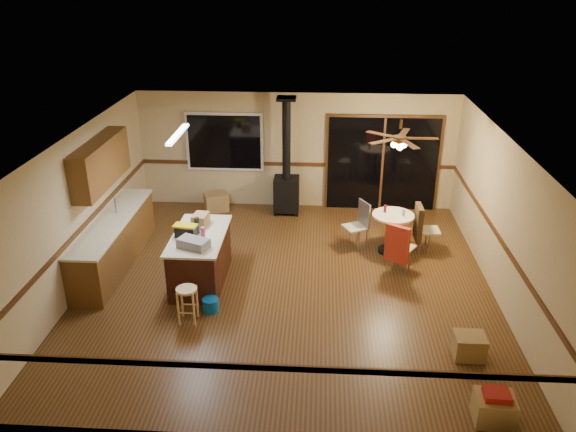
# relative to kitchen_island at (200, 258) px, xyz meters

# --- Properties ---
(floor) EXTENTS (7.00, 7.00, 0.00)m
(floor) POSITION_rel_kitchen_island_xyz_m (1.50, 0.00, -0.45)
(floor) COLOR #4B2E15
(floor) RESTS_ON ground
(ceiling) EXTENTS (7.00, 7.00, 0.00)m
(ceiling) POSITION_rel_kitchen_island_xyz_m (1.50, 0.00, 2.15)
(ceiling) COLOR silver
(ceiling) RESTS_ON ground
(wall_back) EXTENTS (7.00, 0.00, 7.00)m
(wall_back) POSITION_rel_kitchen_island_xyz_m (1.50, 3.50, 0.85)
(wall_back) COLOR tan
(wall_back) RESTS_ON ground
(wall_front) EXTENTS (7.00, 0.00, 7.00)m
(wall_front) POSITION_rel_kitchen_island_xyz_m (1.50, -3.50, 0.85)
(wall_front) COLOR tan
(wall_front) RESTS_ON ground
(wall_left) EXTENTS (0.00, 7.00, 7.00)m
(wall_left) POSITION_rel_kitchen_island_xyz_m (-2.00, 0.00, 0.85)
(wall_left) COLOR tan
(wall_left) RESTS_ON ground
(wall_right) EXTENTS (0.00, 7.00, 7.00)m
(wall_right) POSITION_rel_kitchen_island_xyz_m (5.00, 0.00, 0.85)
(wall_right) COLOR tan
(wall_right) RESTS_ON ground
(chair_rail) EXTENTS (7.00, 7.00, 0.08)m
(chair_rail) POSITION_rel_kitchen_island_xyz_m (1.50, 0.00, 0.55)
(chair_rail) COLOR #452711
(chair_rail) RESTS_ON ground
(window) EXTENTS (1.72, 0.10, 1.32)m
(window) POSITION_rel_kitchen_island_xyz_m (-0.10, 3.45, 1.05)
(window) COLOR black
(window) RESTS_ON ground
(sliding_door) EXTENTS (2.52, 0.10, 2.10)m
(sliding_door) POSITION_rel_kitchen_island_xyz_m (3.40, 3.45, 0.60)
(sliding_door) COLOR black
(sliding_door) RESTS_ON ground
(lower_cabinets) EXTENTS (0.60, 3.00, 0.86)m
(lower_cabinets) POSITION_rel_kitchen_island_xyz_m (-1.70, 0.50, -0.02)
(lower_cabinets) COLOR brown
(lower_cabinets) RESTS_ON ground
(countertop) EXTENTS (0.64, 3.04, 0.04)m
(countertop) POSITION_rel_kitchen_island_xyz_m (-1.70, 0.50, 0.43)
(countertop) COLOR beige
(countertop) RESTS_ON lower_cabinets
(upper_cabinets) EXTENTS (0.35, 2.00, 0.80)m
(upper_cabinets) POSITION_rel_kitchen_island_xyz_m (-1.83, 0.70, 1.45)
(upper_cabinets) COLOR brown
(upper_cabinets) RESTS_ON ground
(kitchen_island) EXTENTS (0.88, 1.68, 0.90)m
(kitchen_island) POSITION_rel_kitchen_island_xyz_m (0.00, 0.00, 0.00)
(kitchen_island) COLOR #32140C
(kitchen_island) RESTS_ON ground
(wood_stove) EXTENTS (0.55, 0.50, 2.52)m
(wood_stove) POSITION_rel_kitchen_island_xyz_m (1.30, 3.05, 0.28)
(wood_stove) COLOR black
(wood_stove) RESTS_ON ground
(ceiling_fan) EXTENTS (0.24, 0.24, 0.55)m
(ceiling_fan) POSITION_rel_kitchen_island_xyz_m (3.43, 1.31, 1.76)
(ceiling_fan) COLOR brown
(ceiling_fan) RESTS_ON ceiling
(fluorescent_strip) EXTENTS (0.10, 1.20, 0.04)m
(fluorescent_strip) POSITION_rel_kitchen_island_xyz_m (-0.30, 0.30, 2.11)
(fluorescent_strip) COLOR white
(fluorescent_strip) RESTS_ON ceiling
(toolbox_grey) EXTENTS (0.56, 0.45, 0.15)m
(toolbox_grey) POSITION_rel_kitchen_island_xyz_m (0.02, -0.48, 0.52)
(toolbox_grey) COLOR slate
(toolbox_grey) RESTS_ON kitchen_island
(toolbox_black) EXTENTS (0.36, 0.23, 0.19)m
(toolbox_black) POSITION_rel_kitchen_island_xyz_m (-0.20, -0.09, 0.54)
(toolbox_black) COLOR black
(toolbox_black) RESTS_ON kitchen_island
(toolbox_yellow_lid) EXTENTS (0.41, 0.26, 0.03)m
(toolbox_yellow_lid) POSITION_rel_kitchen_island_xyz_m (-0.20, -0.09, 0.65)
(toolbox_yellow_lid) COLOR gold
(toolbox_yellow_lid) RESTS_ON toolbox_black
(box_on_island) EXTENTS (0.28, 0.36, 0.22)m
(box_on_island) POSITION_rel_kitchen_island_xyz_m (-0.03, 0.35, 0.56)
(box_on_island) COLOR olive
(box_on_island) RESTS_ON kitchen_island
(bottle_dark) EXTENTS (0.10, 0.10, 0.29)m
(bottle_dark) POSITION_rel_kitchen_island_xyz_m (-0.03, 0.05, 0.59)
(bottle_dark) COLOR black
(bottle_dark) RESTS_ON kitchen_island
(bottle_pink) EXTENTS (0.09, 0.09, 0.23)m
(bottle_pink) POSITION_rel_kitchen_island_xyz_m (0.12, -0.20, 0.56)
(bottle_pink) COLOR #D84C8C
(bottle_pink) RESTS_ON kitchen_island
(bottle_white) EXTENTS (0.06, 0.06, 0.17)m
(bottle_white) POSITION_rel_kitchen_island_xyz_m (0.07, 0.42, 0.53)
(bottle_white) COLOR white
(bottle_white) RESTS_ON kitchen_island
(bar_stool) EXTENTS (0.32, 0.32, 0.59)m
(bar_stool) POSITION_rel_kitchen_island_xyz_m (0.04, -1.23, -0.16)
(bar_stool) COLOR tan
(bar_stool) RESTS_ON floor
(blue_bucket) EXTENTS (0.32, 0.32, 0.22)m
(blue_bucket) POSITION_rel_kitchen_island_xyz_m (0.33, -0.93, -0.34)
(blue_bucket) COLOR blue
(blue_bucket) RESTS_ON floor
(dining_table) EXTENTS (0.79, 0.79, 0.78)m
(dining_table) POSITION_rel_kitchen_island_xyz_m (3.43, 1.31, 0.07)
(dining_table) COLOR black
(dining_table) RESTS_ON ground
(glass_red) EXTENTS (0.06, 0.06, 0.15)m
(glass_red) POSITION_rel_kitchen_island_xyz_m (3.28, 1.41, 0.40)
(glass_red) COLOR #590C14
(glass_red) RESTS_ON dining_table
(glass_cream) EXTENTS (0.06, 0.06, 0.13)m
(glass_cream) POSITION_rel_kitchen_island_xyz_m (3.61, 1.26, 0.39)
(glass_cream) COLOR beige
(glass_cream) RESTS_ON dining_table
(chair_left) EXTENTS (0.54, 0.54, 0.51)m
(chair_left) POSITION_rel_kitchen_island_xyz_m (2.82, 1.46, 0.14)
(chair_left) COLOR #B8AF89
(chair_left) RESTS_ON ground
(chair_near) EXTENTS (0.60, 0.61, 0.70)m
(chair_near) POSITION_rel_kitchen_island_xyz_m (3.43, 0.46, 0.14)
(chair_near) COLOR #B8AF89
(chair_near) RESTS_ON ground
(chair_right) EXTENTS (0.47, 0.44, 0.70)m
(chair_right) POSITION_rel_kitchen_island_xyz_m (3.95, 1.36, 0.14)
(chair_right) COLOR #B8AF89
(chair_right) RESTS_ON ground
(box_under_window) EXTENTS (0.61, 0.56, 0.40)m
(box_under_window) POSITION_rel_kitchen_island_xyz_m (-0.29, 3.10, -0.25)
(box_under_window) COLOR olive
(box_under_window) RESTS_ON floor
(box_corner_a) EXTENTS (0.49, 0.42, 0.36)m
(box_corner_a) POSITION_rel_kitchen_island_xyz_m (4.20, -3.08, -0.27)
(box_corner_a) COLOR olive
(box_corner_a) RESTS_ON floor
(box_corner_b) EXTENTS (0.43, 0.36, 0.34)m
(box_corner_b) POSITION_rel_kitchen_island_xyz_m (4.19, -1.84, -0.28)
(box_corner_b) COLOR olive
(box_corner_b) RESTS_ON floor
(box_small_red) EXTENTS (0.32, 0.27, 0.08)m
(box_small_red) POSITION_rel_kitchen_island_xyz_m (4.20, -3.08, -0.06)
(box_small_red) COLOR maroon
(box_small_red) RESTS_ON box_corner_a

